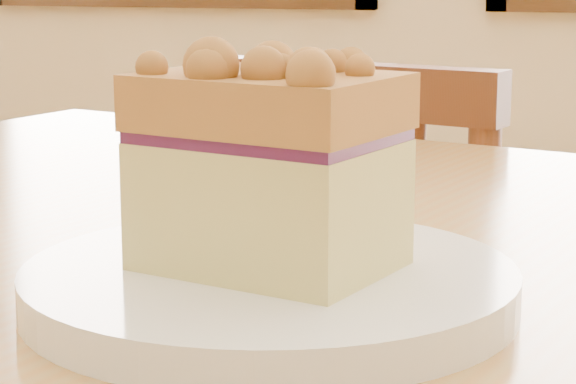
# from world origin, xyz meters

# --- Properties ---
(plate) EXTENTS (0.23, 0.23, 0.02)m
(plate) POSITION_xyz_m (-0.19, -0.01, 0.76)
(plate) COLOR white
(plate) RESTS_ON cafe_table_main
(cake_slice) EXTENTS (0.13, 0.11, 0.11)m
(cake_slice) POSITION_xyz_m (-0.19, -0.01, 0.82)
(cake_slice) COLOR #E8DE83
(cake_slice) RESTS_ON plate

